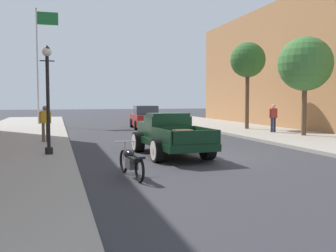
# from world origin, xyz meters

# --- Properties ---
(ground_plane) EXTENTS (140.00, 140.00, 0.00)m
(ground_plane) POSITION_xyz_m (0.00, 0.00, 0.00)
(ground_plane) COLOR #333338
(hotrod_truck_dark_green) EXTENTS (2.34, 5.00, 1.58)m
(hotrod_truck_dark_green) POSITION_xyz_m (-1.01, 0.72, 0.75)
(hotrod_truck_dark_green) COLOR black
(hotrod_truck_dark_green) RESTS_ON ground
(motorcycle_parked) EXTENTS (0.62, 2.11, 0.93)m
(motorcycle_parked) POSITION_xyz_m (-3.16, -3.13, 0.44)
(motorcycle_parked) COLOR black
(motorcycle_parked) RESTS_ON ground
(car_background_red) EXTENTS (2.09, 4.41, 1.65)m
(car_background_red) POSITION_xyz_m (1.06, 13.85, 0.77)
(car_background_red) COLOR #AD1E1E
(car_background_red) RESTS_ON ground
(pedestrian_sidewalk_left) EXTENTS (0.53, 0.22, 1.65)m
(pedestrian_sidewalk_left) POSITION_xyz_m (-5.57, 5.30, 1.09)
(pedestrian_sidewalk_left) COLOR brown
(pedestrian_sidewalk_left) RESTS_ON sidewalk_left
(pedestrian_sidewalk_right) EXTENTS (0.53, 0.22, 1.65)m
(pedestrian_sidewalk_right) POSITION_xyz_m (7.31, 7.02, 1.09)
(pedestrian_sidewalk_right) COLOR #232847
(pedestrian_sidewalk_right) RESTS_ON sidewalk_right
(street_lamp_near) EXTENTS (0.50, 0.32, 3.85)m
(street_lamp_near) POSITION_xyz_m (-5.34, 1.02, 2.39)
(street_lamp_near) COLOR black
(street_lamp_near) RESTS_ON sidewalk_left
(flagpole) EXTENTS (1.74, 0.16, 9.16)m
(flagpole) POSITION_xyz_m (-6.22, 19.30, 5.77)
(flagpole) COLOR #B2B2B7
(flagpole) RESTS_ON sidewalk_left
(street_tree_nearest) EXTENTS (2.90, 2.90, 5.30)m
(street_tree_nearest) POSITION_xyz_m (7.82, 4.78, 3.98)
(street_tree_nearest) COLOR brown
(street_tree_nearest) RESTS_ON sidewalk_right
(street_tree_second) EXTENTS (2.31, 2.31, 5.70)m
(street_tree_second) POSITION_xyz_m (7.12, 9.96, 4.64)
(street_tree_second) COLOR brown
(street_tree_second) RESTS_ON sidewalk_right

